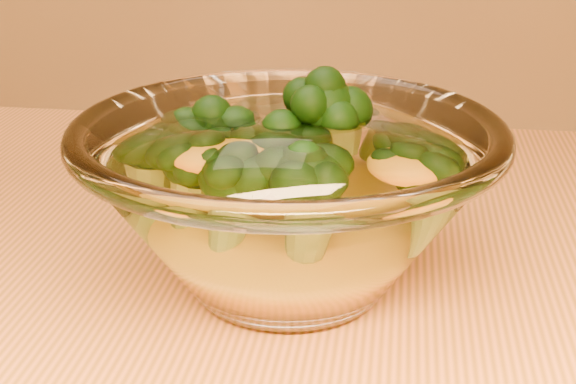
{
  "coord_description": "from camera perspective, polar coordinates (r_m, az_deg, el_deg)",
  "views": [
    {
      "loc": [
        0.17,
        -0.33,
        0.98
      ],
      "look_at": [
        0.11,
        0.07,
        0.81
      ],
      "focal_mm": 50.0,
      "sensor_mm": 36.0,
      "label": 1
    }
  ],
  "objects": [
    {
      "name": "glass_bowl",
      "position": [
        0.45,
        0.0,
        -0.61
      ],
      "size": [
        0.24,
        0.24,
        0.11
      ],
      "color": "white",
      "rests_on": "table"
    },
    {
      "name": "cheese_sauce",
      "position": [
        0.46,
        -0.0,
        -3.19
      ],
      "size": [
        0.12,
        0.12,
        0.03
      ],
      "primitive_type": "ellipsoid",
      "color": "#F1AE14",
      "rests_on": "glass_bowl"
    },
    {
      "name": "broccoli_heap",
      "position": [
        0.45,
        -0.41,
        2.01
      ],
      "size": [
        0.17,
        0.15,
        0.09
      ],
      "color": "black",
      "rests_on": "cheese_sauce"
    }
  ]
}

